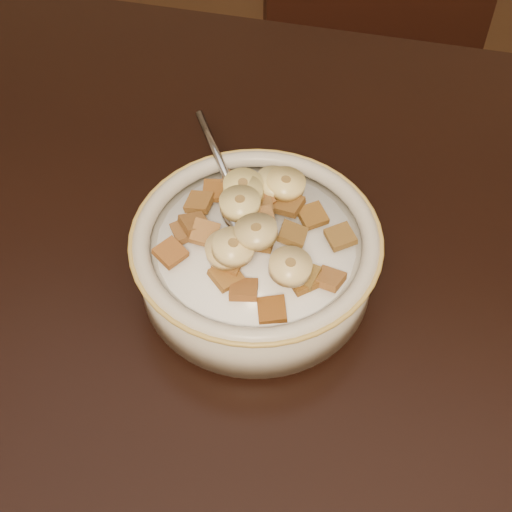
% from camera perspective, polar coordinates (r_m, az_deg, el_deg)
% --- Properties ---
extents(table, '(1.44, 0.96, 0.04)m').
position_cam_1_polar(table, '(0.57, -7.70, -8.89)').
color(table, black).
rests_on(table, floor).
extents(chair, '(0.50, 0.50, 0.91)m').
position_cam_1_polar(chair, '(1.21, 8.78, 11.55)').
color(chair, black).
rests_on(chair, floor).
extents(cereal_bowl, '(0.19, 0.19, 0.04)m').
position_cam_1_polar(cereal_bowl, '(0.57, 0.00, -0.48)').
color(cereal_bowl, beige).
rests_on(cereal_bowl, table).
extents(milk, '(0.15, 0.15, 0.00)m').
position_cam_1_polar(milk, '(0.55, 0.00, 0.95)').
color(milk, white).
rests_on(milk, cereal_bowl).
extents(spoon, '(0.05, 0.06, 0.01)m').
position_cam_1_polar(spoon, '(0.57, -1.09, 3.41)').
color(spoon, '#AEB4BC').
rests_on(spoon, cereal_bowl).
extents(cereal_square_0, '(0.03, 0.03, 0.01)m').
position_cam_1_polar(cereal_square_0, '(0.56, 2.65, 4.12)').
color(cereal_square_0, brown).
rests_on(cereal_square_0, milk).
extents(cereal_square_1, '(0.02, 0.02, 0.01)m').
position_cam_1_polar(cereal_square_1, '(0.52, 0.36, 1.29)').
color(cereal_square_1, brown).
rests_on(cereal_square_1, milk).
extents(cereal_square_2, '(0.03, 0.03, 0.01)m').
position_cam_1_polar(cereal_square_2, '(0.55, -4.93, 2.60)').
color(cereal_square_2, brown).
rests_on(cereal_square_2, milk).
extents(cereal_square_3, '(0.03, 0.03, 0.01)m').
position_cam_1_polar(cereal_square_3, '(0.54, -6.87, 0.26)').
color(cereal_square_3, brown).
rests_on(cereal_square_3, milk).
extents(cereal_square_4, '(0.02, 0.02, 0.01)m').
position_cam_1_polar(cereal_square_4, '(0.51, 1.29, -4.34)').
color(cereal_square_4, brown).
rests_on(cereal_square_4, milk).
extents(cereal_square_5, '(0.03, 0.03, 0.01)m').
position_cam_1_polar(cereal_square_5, '(0.56, 0.22, 4.63)').
color(cereal_square_5, brown).
rests_on(cereal_square_5, milk).
extents(cereal_square_6, '(0.03, 0.03, 0.01)m').
position_cam_1_polar(cereal_square_6, '(0.56, 4.54, 3.23)').
color(cereal_square_6, brown).
rests_on(cereal_square_6, milk).
extents(cereal_square_7, '(0.03, 0.03, 0.01)m').
position_cam_1_polar(cereal_square_7, '(0.52, -0.71, 1.41)').
color(cereal_square_7, brown).
rests_on(cereal_square_7, milk).
extents(cereal_square_8, '(0.02, 0.02, 0.01)m').
position_cam_1_polar(cereal_square_8, '(0.54, 2.96, 1.73)').
color(cereal_square_8, brown).
rests_on(cereal_square_8, milk).
extents(cereal_square_9, '(0.03, 0.03, 0.01)m').
position_cam_1_polar(cereal_square_9, '(0.53, -2.26, 0.43)').
color(cereal_square_9, brown).
rests_on(cereal_square_9, milk).
extents(cereal_square_10, '(0.02, 0.02, 0.01)m').
position_cam_1_polar(cereal_square_10, '(0.55, -4.11, 1.84)').
color(cereal_square_10, '#9B6637').
rests_on(cereal_square_10, milk).
extents(cereal_square_11, '(0.02, 0.02, 0.01)m').
position_cam_1_polar(cereal_square_11, '(0.57, -4.56, 4.32)').
color(cereal_square_11, brown).
rests_on(cereal_square_11, milk).
extents(cereal_square_12, '(0.03, 0.03, 0.01)m').
position_cam_1_polar(cereal_square_12, '(0.53, -0.43, 3.16)').
color(cereal_square_12, brown).
rests_on(cereal_square_12, milk).
extents(cereal_square_13, '(0.02, 0.02, 0.01)m').
position_cam_1_polar(cereal_square_13, '(0.59, -1.72, 5.93)').
color(cereal_square_13, brown).
rests_on(cereal_square_13, milk).
extents(cereal_square_14, '(0.02, 0.02, 0.01)m').
position_cam_1_polar(cereal_square_14, '(0.53, -2.21, -0.43)').
color(cereal_square_14, olive).
rests_on(cereal_square_14, milk).
extents(cereal_square_15, '(0.03, 0.03, 0.01)m').
position_cam_1_polar(cereal_square_15, '(0.56, 0.31, 4.04)').
color(cereal_square_15, brown).
rests_on(cereal_square_15, milk).
extents(cereal_square_16, '(0.02, 0.02, 0.01)m').
position_cam_1_polar(cereal_square_16, '(0.51, -1.00, -2.71)').
color(cereal_square_16, '#9D5520').
rests_on(cereal_square_16, milk).
extents(cereal_square_17, '(0.02, 0.02, 0.01)m').
position_cam_1_polar(cereal_square_17, '(0.58, 1.07, 5.12)').
color(cereal_square_17, olive).
rests_on(cereal_square_17, milk).
extents(cereal_square_18, '(0.03, 0.03, 0.01)m').
position_cam_1_polar(cereal_square_18, '(0.52, 3.85, -1.52)').
color(cereal_square_18, olive).
rests_on(cereal_square_18, milk).
extents(cereal_square_19, '(0.03, 0.03, 0.01)m').
position_cam_1_polar(cereal_square_19, '(0.59, 2.09, 5.87)').
color(cereal_square_19, '#9D6830').
rests_on(cereal_square_19, milk).
extents(cereal_square_20, '(0.03, 0.03, 0.01)m').
position_cam_1_polar(cereal_square_20, '(0.52, 3.81, -1.94)').
color(cereal_square_20, '#986625').
rests_on(cereal_square_20, milk).
extents(cereal_square_21, '(0.03, 0.03, 0.01)m').
position_cam_1_polar(cereal_square_21, '(0.55, 6.77, 1.55)').
color(cereal_square_21, brown).
rests_on(cereal_square_21, milk).
extents(cereal_square_22, '(0.02, 0.02, 0.01)m').
position_cam_1_polar(cereal_square_22, '(0.58, -3.25, 5.25)').
color(cereal_square_22, brown).
rests_on(cereal_square_22, milk).
extents(cereal_square_23, '(0.03, 0.03, 0.01)m').
position_cam_1_polar(cereal_square_23, '(0.52, 5.85, -1.82)').
color(cereal_square_23, brown).
rests_on(cereal_square_23, milk).
extents(cereal_square_24, '(0.03, 0.03, 0.01)m').
position_cam_1_polar(cereal_square_24, '(0.55, -5.65, 2.08)').
color(cereal_square_24, brown).
rests_on(cereal_square_24, milk).
extents(cereal_square_25, '(0.03, 0.03, 0.01)m').
position_cam_1_polar(cereal_square_25, '(0.53, 0.39, 2.98)').
color(cereal_square_25, olive).
rests_on(cereal_square_25, milk).
extents(cereal_square_26, '(0.03, 0.03, 0.01)m').
position_cam_1_polar(cereal_square_26, '(0.52, -2.42, -1.60)').
color(cereal_square_26, brown).
rests_on(cereal_square_26, milk).
extents(banana_slice_0, '(0.04, 0.04, 0.02)m').
position_cam_1_polar(banana_slice_0, '(0.52, -2.38, 0.52)').
color(banana_slice_0, '#EAC776').
rests_on(banana_slice_0, milk).
extents(banana_slice_1, '(0.04, 0.04, 0.01)m').
position_cam_1_polar(banana_slice_1, '(0.57, 2.40, 5.80)').
color(banana_slice_1, '#FFEB8C').
rests_on(banana_slice_1, milk).
extents(banana_slice_2, '(0.04, 0.04, 0.01)m').
position_cam_1_polar(banana_slice_2, '(0.51, 2.76, -0.85)').
color(banana_slice_2, '#FBD37F').
rests_on(banana_slice_2, milk).
extents(banana_slice_3, '(0.04, 0.04, 0.01)m').
position_cam_1_polar(banana_slice_3, '(0.57, 1.52, 5.84)').
color(banana_slice_3, '#FFE88C').
rests_on(banana_slice_3, milk).
extents(banana_slice_4, '(0.04, 0.04, 0.01)m').
position_cam_1_polar(banana_slice_4, '(0.53, -1.29, 4.23)').
color(banana_slice_4, '#FCD679').
rests_on(banana_slice_4, milk).
extents(banana_slice_5, '(0.04, 0.03, 0.01)m').
position_cam_1_polar(banana_slice_5, '(0.51, -1.82, 0.72)').
color(banana_slice_5, '#D4BC77').
rests_on(banana_slice_5, milk).
extents(banana_slice_6, '(0.04, 0.04, 0.01)m').
position_cam_1_polar(banana_slice_6, '(0.55, -1.01, 5.05)').
color(banana_slice_6, '#E2C580').
rests_on(banana_slice_6, milk).
extents(banana_slice_7, '(0.03, 0.03, 0.01)m').
position_cam_1_polar(banana_slice_7, '(0.56, -1.05, 5.57)').
color(banana_slice_7, '#E6D57B').
rests_on(banana_slice_7, milk).
extents(banana_slice_8, '(0.04, 0.04, 0.01)m').
position_cam_1_polar(banana_slice_8, '(0.51, 0.01, 1.97)').
color(banana_slice_8, '#D3BC84').
rests_on(banana_slice_8, milk).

